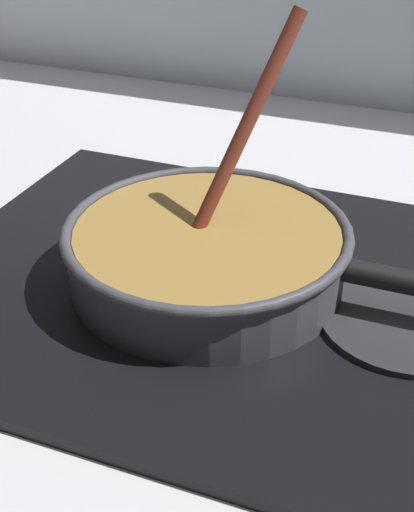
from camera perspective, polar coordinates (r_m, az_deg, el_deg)
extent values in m
cube|color=black|center=(0.74, 0.00, -2.25)|extent=(0.56, 0.48, 0.01)
torus|color=#592D0C|center=(0.74, 0.00, -1.60)|extent=(0.18, 0.18, 0.01)
cylinder|color=#262628|center=(0.70, 14.99, -4.80)|extent=(0.16, 0.16, 0.01)
cylinder|color=#38383D|center=(0.72, 0.00, 0.00)|extent=(0.27, 0.27, 0.06)
cylinder|color=olive|center=(0.72, 0.00, 0.27)|extent=(0.25, 0.25, 0.05)
torus|color=#38383D|center=(0.71, 0.00, 1.94)|extent=(0.28, 0.28, 0.01)
cylinder|color=black|center=(0.68, 15.45, -2.03)|extent=(0.12, 0.02, 0.02)
cylinder|color=#E5CC7A|center=(0.75, 2.34, 2.97)|extent=(0.03, 0.03, 0.01)
cylinder|color=#E5CC7A|center=(0.67, 0.67, -1.23)|extent=(0.03, 0.03, 0.01)
cylinder|color=beige|center=(0.67, -5.84, -1.15)|extent=(0.03, 0.03, 0.01)
cylinder|color=#E5CC7A|center=(0.67, 6.95, -1.13)|extent=(0.03, 0.03, 0.01)
cylinder|color=#E5CC7A|center=(0.71, 2.24, 1.15)|extent=(0.03, 0.03, 0.01)
cylinder|color=#EDD88C|center=(0.78, -0.86, 3.91)|extent=(0.03, 0.03, 0.01)
cylinder|color=#E5CC7A|center=(0.64, 3.82, -2.63)|extent=(0.04, 0.04, 0.01)
cylinder|color=#E5CC7A|center=(0.73, -2.03, 1.86)|extent=(0.03, 0.03, 0.01)
cylinder|color=maroon|center=(0.70, 2.84, 9.52)|extent=(0.09, 0.10, 0.21)
cube|color=brown|center=(0.72, -1.14, 1.09)|extent=(0.05, 0.05, 0.01)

